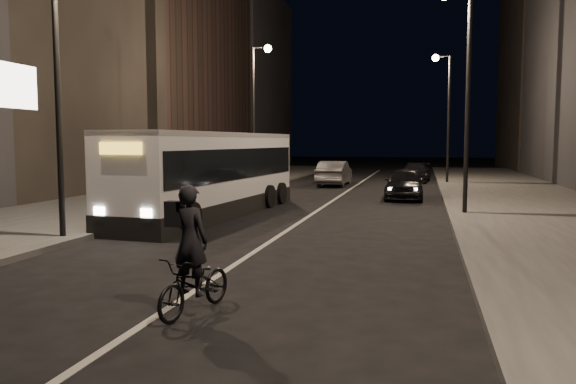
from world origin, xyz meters
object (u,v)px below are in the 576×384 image
Objects in this scene: car_near at (404,184)px; car_far at (416,173)px; streetlight_left_far at (258,96)px; car_mid at (334,173)px; streetlight_right_far at (445,101)px; streetlight_right_mid at (461,69)px; city_bus at (212,171)px; cyclist_on_bicycle at (194,271)px; streetlight_left_near at (65,44)px.

car_near reaches higher than car_far.
streetlight_left_far reaches higher than car_mid.
car_mid is at bearing -158.31° from streetlight_right_far.
streetlight_right_mid is 0.70× the size of city_bus.
streetlight_right_far is 0.70× the size of city_bus.
car_far is (3.05, 30.97, -0.05)m from cyclist_on_bicycle.
streetlight_left_far is at bearing 117.40° from cyclist_on_bicycle.
city_bus is at bearing -168.75° from streetlight_right_mid.
streetlight_left_far is 24.45m from cyclist_on_bicycle.
car_mid is (4.00, 3.35, -4.59)m from streetlight_left_far.
city_bus reaches higher than car_far.
streetlight_left_far is (0.00, 18.00, 0.00)m from streetlight_left_near.
car_far is at bearing 95.59° from streetlight_right_mid.
cyclist_on_bicycle is 19.40m from car_near.
streetlight_right_mid is 1.82× the size of car_far.
car_far is (8.93, 25.70, -4.71)m from streetlight_left_near.
streetlight_left_near is at bearing -101.08° from city_bus.
cyclist_on_bicycle is at bearing -75.82° from streetlight_left_far.
city_bus is (1.73, -11.78, -3.68)m from streetlight_left_far.
car_near is at bearing 53.07° from city_bus.
city_bus is at bearing 123.06° from cyclist_on_bicycle.
streetlight_left_near is 7.43m from city_bus.
streetlight_right_far reaches higher than car_near.
streetlight_left_near is 3.86× the size of cyclist_on_bicycle.
car_far is at bearing 87.46° from car_near.
streetlight_right_far is 1.85× the size of car_near.
car_mid is (-6.66, -2.65, -4.59)m from streetlight_right_far.
streetlight_right_far is 3.86× the size of cyclist_on_bicycle.
streetlight_right_far is (0.00, 16.00, 0.00)m from streetlight_right_mid.
streetlight_right_far reaches higher than car_far.
streetlight_right_mid is at bearing -43.16° from streetlight_left_far.
streetlight_left_far is 12.46m from city_bus.
streetlight_right_far is 26.26m from streetlight_left_near.
streetlight_right_mid reaches higher than city_bus.
car_near is (8.54, -4.05, -4.61)m from streetlight_left_far.
streetlight_left_far is at bearing 102.84° from city_bus.
streetlight_right_far is 1.73× the size of car_mid.
streetlight_left_far is at bearing 153.99° from car_near.
cyclist_on_bicycle is 0.47× the size of car_far.
streetlight_right_far is 8.51m from car_mid.
car_near is at bearing 95.32° from cyclist_on_bicycle.
streetlight_right_mid reaches higher than car_mid.
streetlight_left_far is 1.73× the size of car_mid.
car_near is 0.98× the size of car_far.
streetlight_left_far is 6.95m from car_mid.
streetlight_left_near reaches higher than car_far.
streetlight_right_mid reaches higher than car_far.
streetlight_right_far is 1.00× the size of streetlight_left_far.
car_mid is at bearing -133.95° from car_far.
cyclist_on_bicycle is (5.88, -23.27, -4.66)m from streetlight_left_far.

